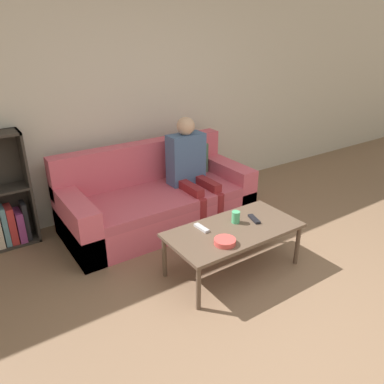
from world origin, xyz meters
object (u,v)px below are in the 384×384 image
Objects in this scene: couch at (157,200)px; tv_remote_0 at (254,219)px; cup_near at (236,217)px; snack_bowl at (225,242)px; person_adult at (190,163)px; coffee_table at (234,232)px; tv_remote_1 at (201,228)px.

couch is 1.24m from tv_remote_0.
cup_near is 0.39m from snack_bowl.
person_adult is 6.61× the size of tv_remote_0.
cup_near is (-0.18, -1.03, -0.18)m from person_adult.
coffee_table is 1.17m from person_adult.
coffee_table is 6.81× the size of tv_remote_0.
person_adult is at bearing 68.58° from snack_bowl.
cup_near reaches higher than tv_remote_1.
tv_remote_1 is (-0.50, 0.13, 0.00)m from tv_remote_0.
couch is 19.00× the size of cup_near.
person_adult reaches higher than tv_remote_1.
cup_near reaches higher than tv_remote_0.
snack_bowl reaches higher than tv_remote_0.
couch reaches higher than cup_near.
coffee_table is 0.26m from tv_remote_0.
snack_bowl is (-0.11, -1.34, 0.17)m from couch.
snack_bowl is at bearing -142.98° from cup_near.
cup_near is at bearing -15.01° from tv_remote_1.
person_adult reaches higher than tv_remote_0.
snack_bowl is (0.02, -0.31, 0.01)m from tv_remote_1.
coffee_table is at bearing -103.74° from person_adult.
snack_bowl is at bearing -143.95° from tv_remote_0.
coffee_table is 0.15m from cup_near.
coffee_table is at bearing 34.56° from snack_bowl.
tv_remote_1 is at bearing -118.21° from person_adult.
coffee_table is at bearing -159.57° from tv_remote_0.
couch reaches higher than tv_remote_1.
snack_bowl is at bearing -89.39° from tv_remote_1.
tv_remote_0 is (0.26, 0.02, 0.05)m from coffee_table.
couch is 1.73× the size of coffee_table.
person_adult is at bearing 79.86° from cup_near.
cup_near is at bearing 176.76° from tv_remote_0.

